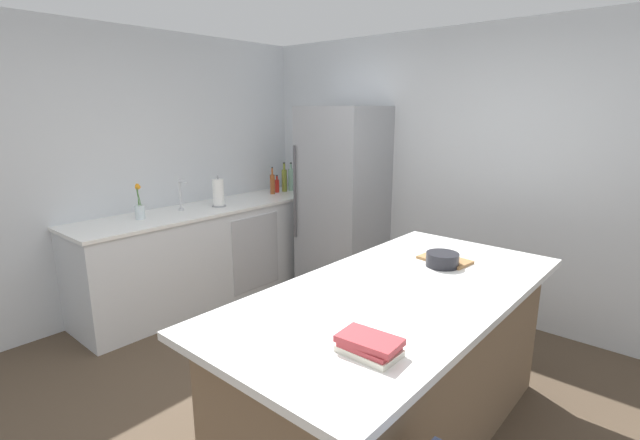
% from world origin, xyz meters
% --- Properties ---
extents(ground_plane, '(7.20, 7.20, 0.00)m').
position_xyz_m(ground_plane, '(0.00, 0.00, 0.00)').
color(ground_plane, '#4C3D2D').
extents(wall_rear, '(6.00, 0.10, 2.60)m').
position_xyz_m(wall_rear, '(0.00, 2.25, 1.30)').
color(wall_rear, silver).
rests_on(wall_rear, ground_plane).
extents(wall_left, '(0.10, 6.00, 2.60)m').
position_xyz_m(wall_left, '(-2.45, 0.00, 1.30)').
color(wall_left, silver).
rests_on(wall_left, ground_plane).
extents(counter_run_left, '(0.68, 2.67, 0.94)m').
position_xyz_m(counter_run_left, '(-2.07, 0.78, 0.47)').
color(counter_run_left, silver).
rests_on(counter_run_left, ground_plane).
extents(kitchen_island, '(1.09, 2.27, 0.92)m').
position_xyz_m(kitchen_island, '(0.46, 0.24, 0.47)').
color(kitchen_island, '#7A6047').
rests_on(kitchen_island, ground_plane).
extents(refrigerator, '(0.77, 0.71, 1.91)m').
position_xyz_m(refrigerator, '(-1.21, 1.86, 0.96)').
color(refrigerator, '#93969B').
rests_on(refrigerator, ground_plane).
extents(sink_faucet, '(0.15, 0.05, 0.30)m').
position_xyz_m(sink_faucet, '(-2.12, 0.53, 1.09)').
color(sink_faucet, silver).
rests_on(sink_faucet, counter_run_left).
extents(flower_vase, '(0.08, 0.08, 0.32)m').
position_xyz_m(flower_vase, '(-2.10, 0.10, 1.04)').
color(flower_vase, silver).
rests_on(flower_vase, counter_run_left).
extents(paper_towel_roll, '(0.14, 0.14, 0.31)m').
position_xyz_m(paper_towel_roll, '(-2.02, 0.88, 1.07)').
color(paper_towel_roll, gray).
rests_on(paper_towel_roll, counter_run_left).
extents(gin_bottle, '(0.07, 0.07, 0.33)m').
position_xyz_m(gin_bottle, '(-2.11, 2.01, 1.07)').
color(gin_bottle, '#8CB79E').
rests_on(gin_bottle, counter_run_left).
extents(olive_oil_bottle, '(0.06, 0.06, 0.34)m').
position_xyz_m(olive_oil_bottle, '(-2.13, 1.91, 1.07)').
color(olive_oil_bottle, olive).
rests_on(olive_oil_bottle, counter_run_left).
extents(hot_sauce_bottle, '(0.05, 0.05, 0.20)m').
position_xyz_m(hot_sauce_bottle, '(-2.15, 1.81, 1.02)').
color(hot_sauce_bottle, red).
rests_on(hot_sauce_bottle, counter_run_left).
extents(vinegar_bottle, '(0.06, 0.06, 0.31)m').
position_xyz_m(vinegar_bottle, '(-2.11, 1.71, 1.06)').
color(vinegar_bottle, '#994C23').
rests_on(vinegar_bottle, counter_run_left).
extents(cookbook_stack, '(0.26, 0.17, 0.07)m').
position_xyz_m(cookbook_stack, '(0.73, -0.43, 0.96)').
color(cookbook_stack, silver).
rests_on(cookbook_stack, kitchen_island).
extents(mixing_bowl, '(0.20, 0.20, 0.09)m').
position_xyz_m(mixing_bowl, '(0.47, 0.74, 0.97)').
color(mixing_bowl, black).
rests_on(mixing_bowl, kitchen_island).
extents(cutting_board, '(0.33, 0.22, 0.02)m').
position_xyz_m(cutting_board, '(0.43, 0.84, 0.93)').
color(cutting_board, '#9E7042').
rests_on(cutting_board, kitchen_island).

